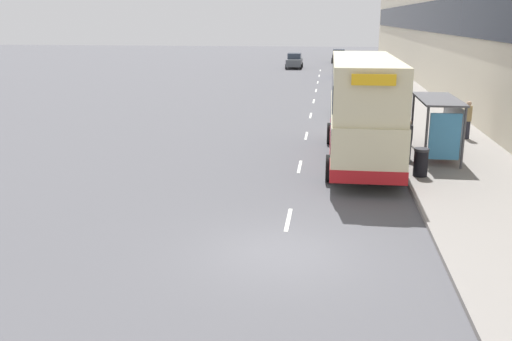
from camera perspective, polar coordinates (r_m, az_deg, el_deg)
name	(u,v)px	position (r m, az deg, el deg)	size (l,w,h in m)	color
ground_plane	(281,253)	(14.81, 2.54, -8.25)	(220.00, 220.00, 0.00)	#515156
pavement	(391,85)	(52.66, 13.30, 8.32)	(5.00, 93.00, 0.14)	gray
terrace_facade	(443,9)	(52.91, 18.19, 15.13)	(3.10, 93.00, 13.24)	beige
lane_mark_0	(288,220)	(17.14, 3.26, -4.92)	(0.12, 2.00, 0.01)	silver
lane_mark_1	(300,167)	(23.19, 4.39, 0.38)	(0.12, 2.00, 0.01)	silver
lane_mark_2	(306,136)	(29.35, 5.05, 3.48)	(0.12, 2.00, 0.01)	silver
lane_mark_3	(311,116)	(35.58, 5.49, 5.50)	(0.12, 2.00, 0.01)	silver
lane_mark_4	(314,101)	(41.84, 5.79, 6.91)	(0.12, 2.00, 0.01)	silver
lane_mark_5	(316,91)	(48.12, 6.02, 7.96)	(0.12, 2.00, 0.01)	silver
lane_mark_6	(318,82)	(54.41, 6.19, 8.76)	(0.12, 2.00, 0.01)	silver
lane_mark_7	(319,76)	(60.71, 6.33, 9.40)	(0.12, 2.00, 0.01)	silver
lane_mark_8	(320,70)	(67.01, 6.45, 9.92)	(0.12, 2.00, 0.01)	silver
bus_shelter	(443,117)	(24.84, 18.16, 5.07)	(1.60, 4.20, 2.48)	#4C4C51
double_decker_bus_near	(363,108)	(23.91, 10.62, 6.19)	(2.85, 10.28, 4.30)	beige
car_0	(344,69)	(59.20, 8.77, 10.01)	(2.09, 4.14, 1.74)	navy
car_1	(339,56)	(78.87, 8.27, 11.25)	(1.90, 3.86, 1.81)	black
car_2	(349,100)	(36.19, 9.30, 6.93)	(1.94, 4.24, 1.79)	#B7B799
car_3	(294,61)	(69.76, 3.86, 10.89)	(1.95, 4.51, 1.79)	#4C5156
pedestrian_at_shelter	(408,139)	(24.43, 14.99, 3.03)	(0.33, 0.33, 1.66)	#23232D
pedestrian_1	(468,120)	(29.55, 20.40, 4.79)	(0.36, 0.36, 1.84)	#23232D
pedestrian_2	(450,135)	(25.94, 18.82, 3.34)	(0.32, 0.32, 1.60)	#23232D
litter_bin	(421,162)	(22.01, 16.16, 0.81)	(0.55, 0.55, 1.05)	black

